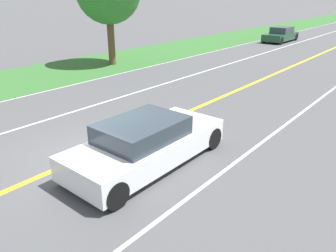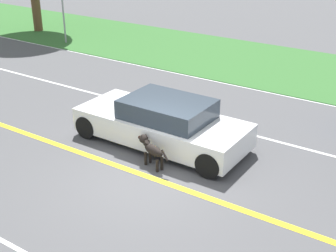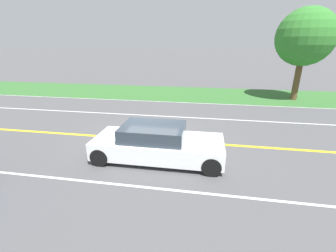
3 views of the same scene
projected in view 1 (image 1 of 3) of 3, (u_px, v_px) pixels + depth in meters
The scene contains 7 objects.
ground_plane at pixel (88, 156), 9.48m from camera, with size 400.00×400.00×0.00m, color #4C4C4F.
centre_divider_line at pixel (88, 155), 9.47m from camera, with size 0.18×160.00×0.01m, color yellow.
lane_dash_same_dir at pixel (184, 201), 7.40m from camera, with size 0.10×160.00×0.01m, color white.
lane_dash_oncoming at pixel (26, 126), 11.55m from camera, with size 0.10×160.00×0.01m, color white.
ego_car at pixel (146, 143), 8.80m from camera, with size 1.93×4.72×1.31m.
dog at pixel (106, 142), 9.23m from camera, with size 0.44×1.13×0.77m.
oncoming_car at pixel (281, 35), 31.22m from camera, with size 1.86×4.57×1.36m.
Camera 1 is at (7.19, -5.00, 4.38)m, focal length 35.00 mm.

